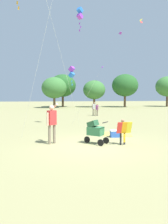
% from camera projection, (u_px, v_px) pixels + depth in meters
% --- Properties ---
extents(ground_plane, '(120.00, 120.00, 0.00)m').
position_uv_depth(ground_plane, '(93.00, 145.00, 9.26)').
color(ground_plane, '#938E5B').
extents(treeline_distant, '(39.61, 6.57, 6.63)m').
position_uv_depth(treeline_distant, '(43.00, 85.00, 36.06)').
color(treeline_distant, brown).
rests_on(treeline_distant, ground).
extents(child_with_butterfly_kite, '(0.65, 0.37, 1.08)m').
position_uv_depth(child_with_butterfly_kite, '(123.00, 129.00, 9.35)').
color(child_with_butterfly_kite, '#232328').
rests_on(child_with_butterfly_kite, ground).
extents(person_adult_flyer, '(0.50, 0.67, 1.75)m').
position_uv_depth(person_adult_flyer, '(52.00, 120.00, 9.52)').
color(person_adult_flyer, '#7F705B').
rests_on(person_adult_flyer, ground).
extents(stroller, '(1.03, 0.91, 1.03)m').
position_uv_depth(stroller, '(95.00, 130.00, 9.53)').
color(stroller, black).
rests_on(stroller, ground).
extents(kite_orange_delta, '(1.89, 1.63, 4.07)m').
position_uv_depth(kite_orange_delta, '(72.00, 72.00, 15.34)').
color(kite_orange_delta, purple).
rests_on(kite_orange_delta, ground).
extents(kite_green_novelty, '(2.33, 3.49, 7.64)m').
position_uv_depth(kite_green_novelty, '(80.00, 14.00, 14.13)').
color(kite_green_novelty, blue).
rests_on(kite_green_novelty, ground).
extents(distant_kites_cluster, '(27.24, 12.62, 10.33)m').
position_uv_depth(distant_kites_cluster, '(71.00, 9.00, 30.01)').
color(distant_kites_cluster, pink).
extents(person_red_shirt, '(0.42, 0.28, 1.37)m').
position_uv_depth(person_red_shirt, '(94.00, 108.00, 22.38)').
color(person_red_shirt, '#7F705B').
rests_on(person_red_shirt, ground).
extents(person_sitting_far, '(0.19, 0.39, 1.21)m').
position_uv_depth(person_sitting_far, '(97.00, 109.00, 22.01)').
color(person_sitting_far, '#7F705B').
rests_on(person_sitting_far, ground).
extents(picnic_blanket, '(1.73, 1.61, 0.02)m').
position_uv_depth(picnic_blanket, '(117.00, 134.00, 11.90)').
color(picnic_blanket, gold).
rests_on(picnic_blanket, ground).
extents(cooler_box, '(0.45, 0.33, 0.35)m').
position_uv_depth(cooler_box, '(115.00, 134.00, 11.06)').
color(cooler_box, '#2D5BB7').
rests_on(cooler_box, ground).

